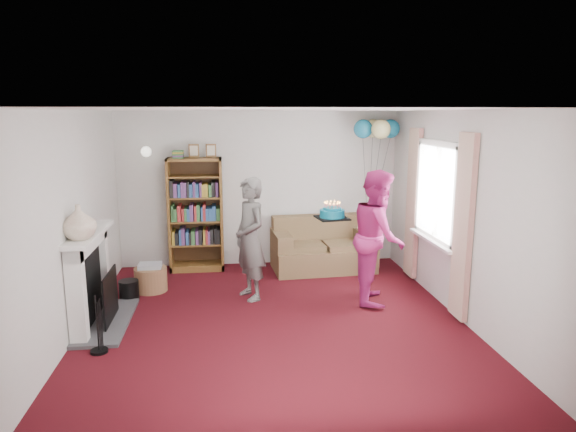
{
  "coord_description": "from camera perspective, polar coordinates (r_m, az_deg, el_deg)",
  "views": [
    {
      "loc": [
        -0.53,
        -5.77,
        2.46
      ],
      "look_at": [
        0.24,
        0.6,
        1.17
      ],
      "focal_mm": 32.0,
      "sensor_mm": 36.0,
      "label": 1
    }
  ],
  "objects": [
    {
      "name": "fireplace",
      "position": [
        6.46,
        -20.63,
        -6.96
      ],
      "size": [
        0.55,
        1.8,
        1.12
      ],
      "color": "#3F3F42",
      "rests_on": "ground"
    },
    {
      "name": "sofa",
      "position": [
        8.26,
        3.83,
        -3.7
      ],
      "size": [
        1.58,
        0.83,
        0.83
      ],
      "rotation": [
        0.0,
        0.0,
        0.07
      ],
      "color": "brown",
      "rests_on": "ground"
    },
    {
      "name": "ground",
      "position": [
        6.3,
        -1.53,
        -11.66
      ],
      "size": [
        5.0,
        5.0,
        0.0
      ],
      "primitive_type": "plane",
      "color": "black",
      "rests_on": "ground"
    },
    {
      "name": "wall_right",
      "position": [
        6.53,
        18.58,
        0.06
      ],
      "size": [
        0.02,
        5.0,
        2.5
      ],
      "primitive_type": "cube",
      "color": "silver",
      "rests_on": "ground"
    },
    {
      "name": "wall_back",
      "position": [
        8.39,
        -3.19,
        3.04
      ],
      "size": [
        4.5,
        0.02,
        2.5
      ],
      "primitive_type": "cube",
      "color": "silver",
      "rests_on": "ground"
    },
    {
      "name": "ceiling",
      "position": [
        5.79,
        -1.66,
        11.78
      ],
      "size": [
        4.5,
        5.0,
        0.01
      ],
      "primitive_type": "cube",
      "color": "white",
      "rests_on": "wall_back"
    },
    {
      "name": "bookcase",
      "position": [
        8.24,
        -10.19,
        0.11
      ],
      "size": [
        0.84,
        0.42,
        1.99
      ],
      "color": "#472B14",
      "rests_on": "ground"
    },
    {
      "name": "mantel_vase",
      "position": [
        5.95,
        -22.22,
        -0.62
      ],
      "size": [
        0.46,
        0.46,
        0.38
      ],
      "primitive_type": "imported",
      "rotation": [
        0.0,
        0.0,
        -0.34
      ],
      "color": "beige",
      "rests_on": "fireplace"
    },
    {
      "name": "wall_sconce",
      "position": [
        8.25,
        -15.49,
        6.92
      ],
      "size": [
        0.16,
        0.23,
        0.16
      ],
      "color": "gold",
      "rests_on": "ground"
    },
    {
      "name": "person_striped",
      "position": [
        6.84,
        -4.23,
        -2.56
      ],
      "size": [
        0.6,
        0.7,
        1.64
      ],
      "primitive_type": "imported",
      "rotation": [
        0.0,
        0.0,
        -1.16
      ],
      "color": "black",
      "rests_on": "ground"
    },
    {
      "name": "window_bay",
      "position": [
        7.05,
        16.09,
        0.63
      ],
      "size": [
        0.14,
        2.02,
        2.2
      ],
      "color": "white",
      "rests_on": "ground"
    },
    {
      "name": "person_magenta",
      "position": [
        6.82,
        9.99,
        -2.25
      ],
      "size": [
        0.86,
        0.99,
        1.75
      ],
      "primitive_type": "imported",
      "rotation": [
        0.0,
        0.0,
        1.32
      ],
      "color": "#B2236C",
      "rests_on": "ground"
    },
    {
      "name": "wall_left",
      "position": [
        6.14,
        -23.08,
        -0.94
      ],
      "size": [
        0.02,
        5.0,
        2.5
      ],
      "primitive_type": "cube",
      "color": "silver",
      "rests_on": "ground"
    },
    {
      "name": "birthday_cake",
      "position": [
        6.76,
        4.92,
        0.27
      ],
      "size": [
        0.39,
        0.39,
        0.22
      ],
      "rotation": [
        0.0,
        0.0,
        0.15
      ],
      "color": "black",
      "rests_on": "ground"
    },
    {
      "name": "wicker_basket",
      "position": [
        7.51,
        -15.0,
        -6.72
      ],
      "size": [
        0.45,
        0.45,
        0.4
      ],
      "rotation": [
        0.0,
        0.0,
        0.02
      ],
      "color": "#88603F",
      "rests_on": "ground"
    },
    {
      "name": "balloons",
      "position": [
        8.26,
        9.84,
        9.53
      ],
      "size": [
        0.74,
        0.74,
        1.72
      ],
      "color": "#3F3F3F",
      "rests_on": "ground"
    }
  ]
}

